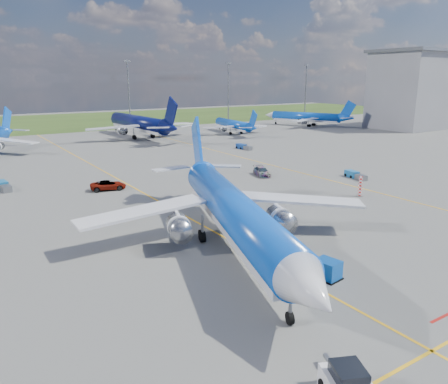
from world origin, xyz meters
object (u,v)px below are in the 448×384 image
warning_post (360,186)px  service_car_c (262,172)px  bg_jet_ene (305,126)px  bg_jet_n (139,137)px  baggage_tug_c (3,186)px  baggage_tug_w (355,175)px  main_airliner (234,249)px  service_car_b (108,185)px  bg_jet_ne (233,133)px  uld_container (327,269)px  baggage_tug_e (243,147)px

warning_post → service_car_c: size_ratio=0.58×
service_car_c → bg_jet_ene: bearing=61.9°
bg_jet_n → baggage_tug_c: bg_jet_n is taller
warning_post → baggage_tug_c: size_ratio=0.56×
bg_jet_n → baggage_tug_w: bearing=96.5°
bg_jet_ene → main_airliner: 121.43m
bg_jet_ene → service_car_b: 105.25m
bg_jet_n → bg_jet_ne: 29.36m
service_car_b → uld_container: bearing=-161.7°
main_airliner → service_car_c: main_airliner is taller
bg_jet_ne → baggage_tug_c: size_ratio=5.61×
bg_jet_n → main_airliner: bg_jet_n is taller
baggage_tug_w → service_car_b: bearing=171.7°
uld_container → baggage_tug_c: uld_container is taller
uld_container → baggage_tug_e: 71.31m
main_airliner → service_car_b: main_airliner is taller
baggage_tug_c → main_airliner: bearing=-74.0°
uld_container → bg_jet_n: bearing=67.8°
warning_post → service_car_c: 19.21m
main_airliner → baggage_tug_w: (35.84, 15.46, 0.52)m
bg_jet_ene → main_airliner: bearing=19.3°
main_airliner → baggage_tug_w: 39.04m
warning_post → service_car_b: warning_post is taller
bg_jet_ene → bg_jet_ne: bearing=-17.3°
warning_post → bg_jet_ne: 77.35m
baggage_tug_w → baggage_tug_c: bearing=168.2°
baggage_tug_w → baggage_tug_e: 36.71m
uld_container → service_car_b: 40.95m
main_airliner → uld_container: size_ratio=21.14×
warning_post → bg_jet_n: size_ratio=0.07×
uld_container → main_airliner: bearing=97.2°
bg_jet_ne → main_airliner: bearing=64.3°
bg_jet_ene → baggage_tug_w: bg_jet_ene is taller
uld_container → baggage_tug_c: size_ratio=0.38×
main_airliner → bg_jet_n: bearing=92.3°
baggage_tug_w → service_car_c: bearing=153.5°
bg_jet_ne → baggage_tug_c: bearing=37.9°
warning_post → service_car_b: (-29.81, 23.67, -0.75)m
bg_jet_ene → service_car_b: size_ratio=6.59×
baggage_tug_w → bg_jet_ne: bearing=87.6°
bg_jet_ne → baggage_tug_w: bg_jet_ne is taller
uld_container → bg_jet_ne: bearing=51.1°
bg_jet_ne → baggage_tug_e: bg_jet_ne is taller
bg_jet_ne → service_car_c: (-30.07, -53.79, 0.75)m
main_airliner → uld_container: (2.99, -9.99, 0.83)m
warning_post → baggage_tug_e: bearing=76.2°
uld_container → service_car_c: 41.13m
uld_container → warning_post: bearing=25.7°
bg_jet_n → baggage_tug_w: size_ratio=9.05×
service_car_c → main_airliner: bearing=-112.4°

